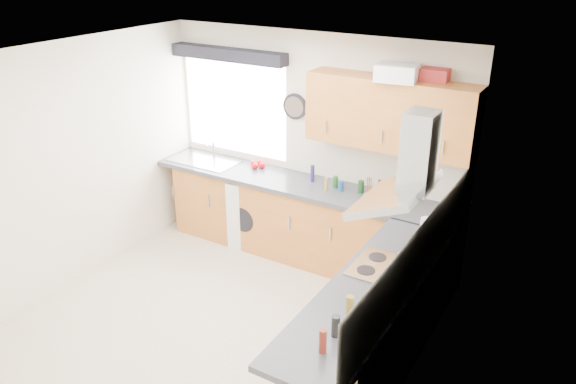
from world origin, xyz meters
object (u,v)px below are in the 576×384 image
Objects in this scene: oven at (381,318)px; extractor_hood at (406,173)px; washing_machine at (257,210)px; upper_cabinets at (390,114)px.

extractor_hood is (0.10, -0.00, 1.34)m from oven.
washing_machine is (-2.08, 1.22, -0.01)m from oven.
extractor_hood reaches higher than oven.
upper_cabinets reaches higher than washing_machine.
extractor_hood is at bearing -46.73° from washing_machine.
washing_machine is at bearing -176.08° from upper_cabinets.
extractor_hood is at bearing -0.00° from oven.
upper_cabinets is at bearing 116.13° from extractor_hood.
oven is at bearing -67.46° from upper_cabinets.
extractor_hood is 0.93× the size of washing_machine.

